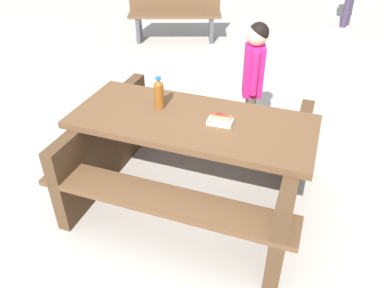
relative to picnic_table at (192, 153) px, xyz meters
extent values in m
plane|color=#B7B2A8|center=(0.00, 0.00, -0.44)|extent=(30.00, 30.00, 0.00)
cube|color=brown|center=(0.00, 0.00, 0.28)|extent=(1.93, 1.17, 0.05)
cube|color=brown|center=(0.14, 0.54, -0.01)|extent=(1.81, 0.71, 0.04)
cube|color=brown|center=(-0.14, -0.54, -0.01)|extent=(1.81, 0.71, 0.04)
cube|color=#4D3520|center=(0.76, -0.19, -0.09)|extent=(0.44, 1.38, 0.70)
cube|color=#4D3520|center=(-0.76, 0.19, -0.09)|extent=(0.44, 1.38, 0.70)
cylinder|color=brown|center=(-0.27, 0.15, 0.40)|extent=(0.07, 0.07, 0.20)
cone|color=brown|center=(-0.27, 0.15, 0.52)|extent=(0.07, 0.07, 0.04)
cylinder|color=blue|center=(-0.27, 0.15, 0.55)|extent=(0.04, 0.04, 0.02)
cube|color=white|center=(0.21, -0.05, 0.32)|extent=(0.20, 0.14, 0.03)
cube|color=#D8B272|center=(0.21, -0.05, 0.35)|extent=(0.16, 0.09, 0.04)
cylinder|color=maroon|center=(0.21, -0.05, 0.37)|extent=(0.14, 0.06, 0.03)
ellipsoid|color=maroon|center=(0.21, -0.05, 0.38)|extent=(0.07, 0.04, 0.01)
cylinder|color=brown|center=(0.48, 0.78, -0.17)|extent=(0.09, 0.09, 0.55)
cylinder|color=brown|center=(0.47, 0.90, -0.17)|extent=(0.09, 0.09, 0.55)
cube|color=#D11E72|center=(0.47, 0.84, 0.34)|extent=(0.18, 0.19, 0.47)
cylinder|color=#D11E72|center=(0.48, 0.72, 0.37)|extent=(0.07, 0.07, 0.40)
cylinder|color=#D11E72|center=(0.47, 0.96, 0.37)|extent=(0.07, 0.07, 0.40)
sphere|color=beige|center=(0.47, 0.84, 0.67)|extent=(0.18, 0.18, 0.18)
sphere|color=black|center=(0.49, 0.84, 0.69)|extent=(0.18, 0.18, 0.18)
cube|color=brown|center=(-0.67, 3.87, -0.01)|extent=(1.53, 0.56, 0.04)
cube|color=#4C4C51|center=(-1.27, 3.80, -0.24)|extent=(0.10, 0.36, 0.41)
cube|color=#4C4C51|center=(-0.08, 3.93, -0.24)|extent=(0.10, 0.36, 0.41)
cylinder|color=#3F334C|center=(2.32, 4.92, -0.07)|extent=(0.12, 0.12, 0.75)
cylinder|color=#3F334C|center=(2.40, 5.06, -0.07)|extent=(0.12, 0.12, 0.75)
camera|label=1|loc=(0.24, -2.42, 1.73)|focal=35.79mm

